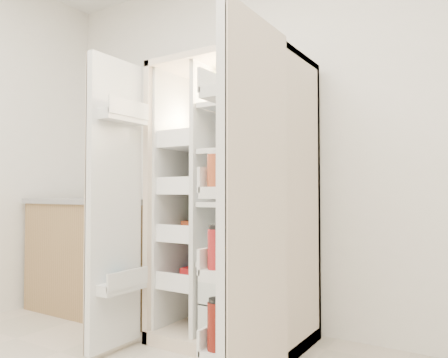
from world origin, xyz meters
The scene contains 5 objects.
wall_back centered at (0.00, 2.00, 1.35)m, with size 4.00×0.02×2.70m, color white.
refrigerator centered at (-0.09, 1.65, 0.74)m, with size 0.92×0.70×1.80m.
freezer_door centered at (-0.60, 1.05, 0.89)m, with size 0.15×0.40×1.72m.
fridge_door centered at (0.38, 0.96, 0.87)m, with size 0.17×0.58×1.72m.
kitchen_counter centered at (-1.34, 1.64, 0.45)m, with size 1.25×0.66×0.90m.
Camera 1 is at (1.31, -0.75, 0.95)m, focal length 34.00 mm.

